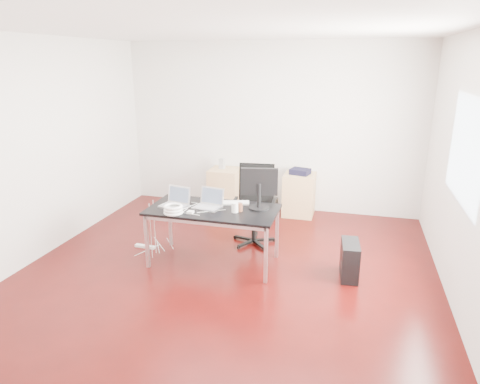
% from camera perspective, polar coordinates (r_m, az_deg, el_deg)
% --- Properties ---
extents(room_shell, '(5.00, 5.00, 5.00)m').
position_cam_1_polar(room_shell, '(4.89, -1.27, 4.33)').
color(room_shell, '#330605').
rests_on(room_shell, ground).
extents(desk, '(1.60, 0.80, 0.73)m').
position_cam_1_polar(desk, '(5.33, -3.61, -2.75)').
color(desk, black).
rests_on(desk, ground).
extents(office_chair, '(0.52, 0.54, 1.08)m').
position_cam_1_polar(office_chair, '(6.00, 2.00, -1.15)').
color(office_chair, black).
rests_on(office_chair, ground).
extents(filing_cabinet_left, '(0.50, 0.50, 0.70)m').
position_cam_1_polar(filing_cabinet_left, '(7.44, -2.02, 0.45)').
color(filing_cabinet_left, tan).
rests_on(filing_cabinet_left, ground).
extents(filing_cabinet_right, '(0.50, 0.50, 0.70)m').
position_cam_1_polar(filing_cabinet_right, '(7.18, 7.88, -0.33)').
color(filing_cabinet_right, tan).
rests_on(filing_cabinet_right, ground).
extents(pc_tower, '(0.24, 0.47, 0.44)m').
position_cam_1_polar(pc_tower, '(5.30, 14.41, -8.78)').
color(pc_tower, black).
rests_on(pc_tower, ground).
extents(wastebasket, '(0.28, 0.28, 0.28)m').
position_cam_1_polar(wastebasket, '(7.23, 4.14, -1.84)').
color(wastebasket, black).
rests_on(wastebasket, ground).
extents(power_strip, '(0.30, 0.07, 0.04)m').
position_cam_1_polar(power_strip, '(6.12, -12.51, -7.10)').
color(power_strip, white).
rests_on(power_strip, ground).
extents(laptop_left, '(0.38, 0.32, 0.23)m').
position_cam_1_polar(laptop_left, '(5.45, -8.59, -1.24)').
color(laptop_left, silver).
rests_on(laptop_left, desk).
extents(laptop_right, '(0.37, 0.31, 0.23)m').
position_cam_1_polar(laptop_right, '(5.35, -4.15, -1.44)').
color(laptop_right, silver).
rests_on(laptop_right, desk).
extents(monitor, '(0.45, 0.26, 0.51)m').
position_cam_1_polar(monitor, '(5.24, 2.59, 0.79)').
color(monitor, black).
rests_on(monitor, desk).
extents(keyboard, '(0.46, 0.25, 0.02)m').
position_cam_1_polar(keyboard, '(5.48, -1.09, -1.45)').
color(keyboard, white).
rests_on(keyboard, desk).
extents(cup_white, '(0.10, 0.10, 0.12)m').
position_cam_1_polar(cup_white, '(5.16, -0.69, -2.08)').
color(cup_white, white).
rests_on(cup_white, desk).
extents(cup_brown, '(0.10, 0.10, 0.10)m').
position_cam_1_polar(cup_brown, '(5.19, -0.07, -2.05)').
color(cup_brown, brown).
rests_on(cup_brown, desk).
extents(cable_coil, '(0.24, 0.24, 0.11)m').
position_cam_1_polar(cable_coil, '(5.17, -8.88, -2.31)').
color(cable_coil, white).
rests_on(cable_coil, desk).
extents(power_adapter, '(0.07, 0.07, 0.03)m').
position_cam_1_polar(power_adapter, '(5.17, -6.62, -2.68)').
color(power_adapter, white).
rests_on(power_adapter, desk).
extents(speaker, '(0.10, 0.09, 0.18)m').
position_cam_1_polar(speaker, '(7.35, -2.41, 3.81)').
color(speaker, '#9E9E9E').
rests_on(speaker, filing_cabinet_left).
extents(navy_garment, '(0.35, 0.31, 0.09)m').
position_cam_1_polar(navy_garment, '(7.07, 8.02, 2.72)').
color(navy_garment, black).
rests_on(navy_garment, filing_cabinet_right).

